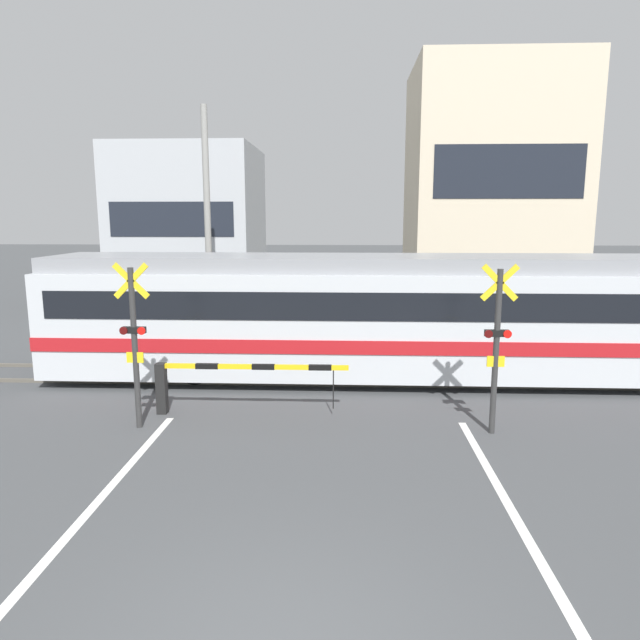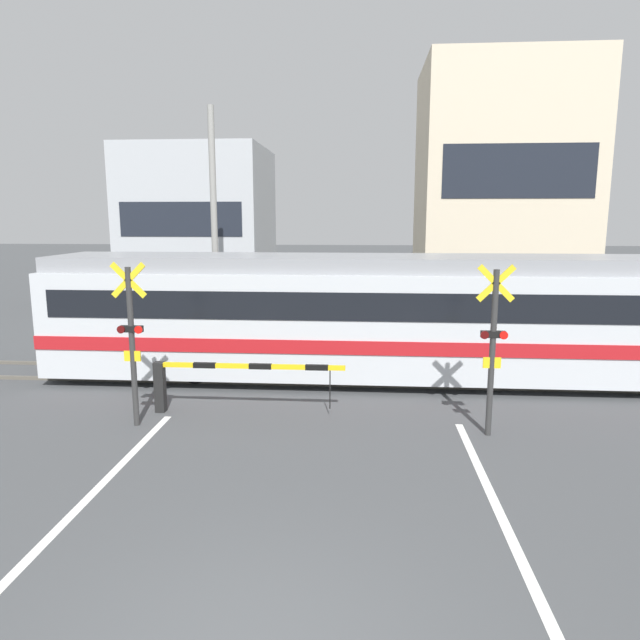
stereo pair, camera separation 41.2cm
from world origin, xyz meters
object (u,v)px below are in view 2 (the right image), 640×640
Objects in this scene: crossing_barrier_near at (209,376)px; crossing_barrier_far at (400,326)px; pedestrian at (295,307)px; crossing_signal_left at (132,337)px; commuter_train at (439,315)px; crossing_signal_right at (493,343)px.

crossing_barrier_near and crossing_barrier_far have the same top height.
crossing_signal_left is at bearing -102.98° from pedestrian.
crossing_signal_left is (-1.24, -0.81, 0.97)m from crossing_barrier_near.
commuter_train is at bearing 29.27° from crossing_barrier_near.
crossing_barrier_far is 8.71m from crossing_signal_left.
commuter_train is 7.21m from crossing_signal_left.
commuter_train is 5.80m from crossing_barrier_near.
crossing_signal_right is at bearing -79.48° from crossing_barrier_far.
crossing_barrier_near is 1.00× the size of crossing_barrier_far.
crossing_barrier_near is 1.24× the size of crossing_signal_right.
crossing_signal_left and crossing_signal_right have the same top height.
crossing_barrier_far is 1.24× the size of crossing_signal_right.
crossing_signal_right reaches higher than commuter_train.
commuter_train is 6.02× the size of crossing_signal_right.
crossing_barrier_near is 1.24× the size of crossing_signal_left.
pedestrian is (-4.18, 5.33, -0.68)m from commuter_train.
crossing_barrier_near is 7.26m from crossing_barrier_far.
commuter_train is 3.29m from crossing_barrier_far.
crossing_signal_right is (1.24, -6.70, 0.97)m from crossing_barrier_far.
commuter_train is 4.86× the size of crossing_barrier_near.
crossing_signal_left is (-6.24, -3.61, 0.10)m from commuter_train.
crossing_barrier_far is (4.25, 5.89, 0.00)m from crossing_barrier_near.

